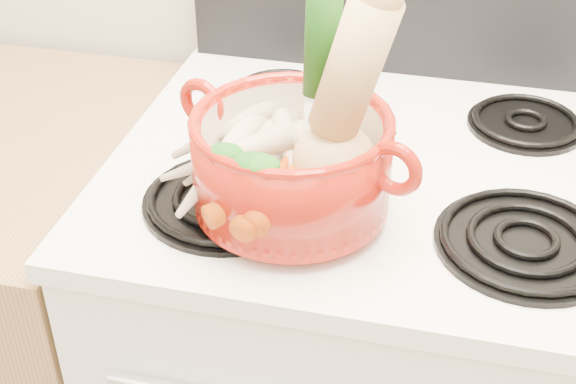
# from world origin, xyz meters

# --- Properties ---
(cooktop) EXTENTS (0.78, 0.67, 0.03)m
(cooktop) POSITION_xyz_m (0.00, 1.40, 0.93)
(cooktop) COLOR white
(cooktop) RESTS_ON stove_body
(control_backsplash) EXTENTS (0.76, 0.05, 0.18)m
(control_backsplash) POSITION_xyz_m (0.00, 1.70, 1.04)
(control_backsplash) COLOR black
(control_backsplash) RESTS_ON cooktop
(burner_front_left) EXTENTS (0.22, 0.22, 0.02)m
(burner_front_left) POSITION_xyz_m (-0.19, 1.24, 0.96)
(burner_front_left) COLOR black
(burner_front_left) RESTS_ON cooktop
(burner_front_right) EXTENTS (0.22, 0.22, 0.02)m
(burner_front_right) POSITION_xyz_m (0.19, 1.24, 0.96)
(burner_front_right) COLOR black
(burner_front_right) RESTS_ON cooktop
(burner_back_left) EXTENTS (0.17, 0.17, 0.02)m
(burner_back_left) POSITION_xyz_m (-0.19, 1.54, 0.96)
(burner_back_left) COLOR black
(burner_back_left) RESTS_ON cooktop
(burner_back_right) EXTENTS (0.17, 0.17, 0.02)m
(burner_back_right) POSITION_xyz_m (0.19, 1.54, 0.96)
(burner_back_right) COLOR black
(burner_back_right) RESTS_ON cooktop
(dutch_oven) EXTENTS (0.32, 0.32, 0.12)m
(dutch_oven) POSITION_xyz_m (-0.10, 1.24, 1.03)
(dutch_oven) COLOR #98160A
(dutch_oven) RESTS_ON burner_front_left
(pot_handle_left) EXTENTS (0.07, 0.04, 0.07)m
(pot_handle_left) POSITION_xyz_m (-0.23, 1.29, 1.07)
(pot_handle_left) COLOR #98160A
(pot_handle_left) RESTS_ON dutch_oven
(pot_handle_right) EXTENTS (0.07, 0.04, 0.07)m
(pot_handle_right) POSITION_xyz_m (0.03, 1.19, 1.07)
(pot_handle_right) COLOR #98160A
(pot_handle_right) RESTS_ON dutch_oven
(squash) EXTENTS (0.18, 0.13, 0.28)m
(squash) POSITION_xyz_m (-0.05, 1.24, 1.12)
(squash) COLOR tan
(squash) RESTS_ON dutch_oven
(leek) EXTENTS (0.04, 0.08, 0.29)m
(leek) POSITION_xyz_m (-0.08, 1.27, 1.13)
(leek) COLOR white
(leek) RESTS_ON dutch_oven
(ginger) EXTENTS (0.10, 0.08, 0.04)m
(ginger) POSITION_xyz_m (-0.10, 1.33, 1.01)
(ginger) COLOR tan
(ginger) RESTS_ON dutch_oven
(parsnip_0) EXTENTS (0.15, 0.20, 0.06)m
(parsnip_0) POSITION_xyz_m (-0.18, 1.29, 1.02)
(parsnip_0) COLOR beige
(parsnip_0) RESTS_ON dutch_oven
(parsnip_1) EXTENTS (0.09, 0.23, 0.07)m
(parsnip_1) POSITION_xyz_m (-0.19, 1.24, 1.02)
(parsnip_1) COLOR beige
(parsnip_1) RESTS_ON dutch_oven
(parsnip_2) EXTENTS (0.10, 0.17, 0.05)m
(parsnip_2) POSITION_xyz_m (-0.12, 1.29, 1.03)
(parsnip_2) COLOR beige
(parsnip_2) RESTS_ON dutch_oven
(parsnip_3) EXTENTS (0.16, 0.13, 0.05)m
(parsnip_3) POSITION_xyz_m (-0.19, 1.23, 1.03)
(parsnip_3) COLOR beige
(parsnip_3) RESTS_ON dutch_oven
(parsnip_4) EXTENTS (0.19, 0.22, 0.07)m
(parsnip_4) POSITION_xyz_m (-0.18, 1.32, 1.04)
(parsnip_4) COLOR beige
(parsnip_4) RESTS_ON dutch_oven
(carrot_0) EXTENTS (0.05, 0.17, 0.05)m
(carrot_0) POSITION_xyz_m (-0.12, 1.19, 1.01)
(carrot_0) COLOR #C9520A
(carrot_0) RESTS_ON dutch_oven
(carrot_1) EXTENTS (0.12, 0.13, 0.04)m
(carrot_1) POSITION_xyz_m (-0.13, 1.18, 1.02)
(carrot_1) COLOR #D64C0A
(carrot_1) RESTS_ON dutch_oven
(carrot_2) EXTENTS (0.07, 0.19, 0.05)m
(carrot_2) POSITION_xyz_m (-0.10, 1.20, 1.02)
(carrot_2) COLOR #CB500A
(carrot_2) RESTS_ON dutch_oven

